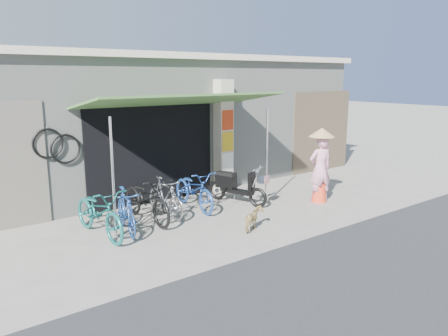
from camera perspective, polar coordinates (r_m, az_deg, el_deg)
ground at (r=9.72m, az=4.52°, el=-6.61°), size 80.00×80.00×0.00m
bicycle_shop at (r=13.51m, az=-9.87°, el=6.44°), size 12.30×5.30×3.66m
shop_pillar at (r=11.76m, az=-0.14°, el=4.18°), size 0.42×0.44×3.00m
awning at (r=10.00m, az=-5.45°, el=8.61°), size 4.60×1.88×2.72m
neighbour_right at (r=14.72m, az=12.60°, el=4.68°), size 2.60×0.06×2.60m
bike_teal at (r=8.85m, az=-15.98°, el=-5.54°), size 0.81×1.94×0.99m
bike_blue at (r=8.95m, az=-12.69°, el=-5.49°), size 0.72×1.55×0.90m
bike_black at (r=9.54m, az=-10.03°, el=-3.98°), size 0.70×1.92×1.00m
bike_silver at (r=9.82m, az=-7.71°, el=-3.78°), size 0.45×1.48×0.88m
bike_navy at (r=10.31m, az=-3.93°, el=-2.79°), size 0.77×1.84×0.94m
street_dog at (r=8.89m, az=3.89°, el=-6.74°), size 0.63×0.51×0.49m
moped at (r=10.72m, az=1.51°, el=-2.38°), size 0.71×1.64×0.96m
nun at (r=11.02m, az=12.48°, el=0.26°), size 0.70×0.64×1.86m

